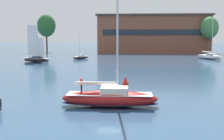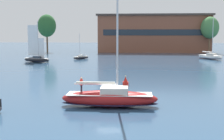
# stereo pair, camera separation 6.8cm
# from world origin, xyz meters

# --- Properties ---
(ground_plane) EXTENTS (400.00, 400.00, 0.00)m
(ground_plane) POSITION_xyz_m (0.00, 0.00, 0.00)
(ground_plane) COLOR #2D4C6B
(waterfront_building) EXTENTS (45.02, 15.49, 15.04)m
(waterfront_building) POSITION_xyz_m (8.69, 95.10, 7.56)
(waterfront_building) COLOR brown
(waterfront_building) RESTS_ON ground
(tree_shore_left) EXTENTS (7.28, 7.28, 14.98)m
(tree_shore_left) POSITION_xyz_m (-33.79, 89.17, 10.49)
(tree_shore_left) COLOR brown
(tree_shore_left) RESTS_ON ground
(tree_shore_center) EXTENTS (6.67, 6.67, 13.73)m
(tree_shore_center) POSITION_xyz_m (29.13, 86.49, 9.61)
(tree_shore_center) COLOR brown
(tree_shore_center) RESTS_ON ground
(sailboat_main) EXTENTS (10.67, 3.20, 14.57)m
(sailboat_main) POSITION_xyz_m (0.02, 0.00, 0.99)
(sailboat_main) COLOR maroon
(sailboat_main) RESTS_ON ground
(sailboat_moored_near_marina) EXTENTS (7.07, 8.55, 12.03)m
(sailboat_moored_near_marina) POSITION_xyz_m (24.11, 61.36, 0.82)
(sailboat_moored_near_marina) COLOR white
(sailboat_moored_near_marina) RESTS_ON ground
(sailboat_moored_mid_channel) EXTENTS (4.80, 5.23, 7.66)m
(sailboat_moored_mid_channel) POSITION_xyz_m (-14.32, 58.59, 0.52)
(sailboat_moored_mid_channel) COLOR #232328
(sailboat_moored_mid_channel) RESTS_ON ground
(sailboat_moored_outer_mooring) EXTENTS (8.22, 4.45, 10.89)m
(sailboat_moored_outer_mooring) POSITION_xyz_m (-24.46, 48.29, 0.89)
(sailboat_moored_outer_mooring) COLOR #232328
(sailboat_moored_outer_mooring) RESTS_ON ground
(channel_buoy) EXTENTS (0.89, 0.89, 1.65)m
(channel_buoy) POSITION_xyz_m (1.16, 12.95, 0.64)
(channel_buoy) COLOR red
(channel_buoy) RESTS_ON ground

